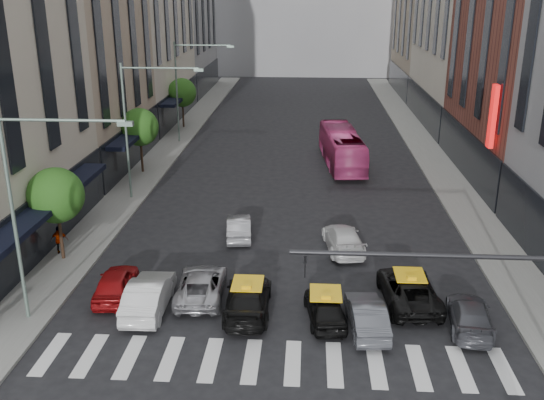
% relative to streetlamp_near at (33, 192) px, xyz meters
% --- Properties ---
extents(ground, '(160.00, 160.00, 0.00)m').
position_rel_streetlamp_near_xyz_m(ground, '(10.04, -4.00, -5.90)').
color(ground, black).
rests_on(ground, ground).
extents(sidewalk_left, '(3.00, 96.00, 0.15)m').
position_rel_streetlamp_near_xyz_m(sidewalk_left, '(-1.46, 26.00, -5.83)').
color(sidewalk_left, slate).
rests_on(sidewalk_left, ground).
extents(sidewalk_right, '(3.00, 96.00, 0.15)m').
position_rel_streetlamp_near_xyz_m(sidewalk_right, '(21.54, 26.00, -5.83)').
color(sidewalk_right, slate).
rests_on(sidewalk_right, ground).
extents(building_left_b, '(8.00, 16.00, 24.00)m').
position_rel_streetlamp_near_xyz_m(building_left_b, '(-6.96, 24.00, 6.10)').
color(building_left_b, tan).
rests_on(building_left_b, ground).
extents(tree_near, '(2.88, 2.88, 4.95)m').
position_rel_streetlamp_near_xyz_m(tree_near, '(-1.76, 6.00, -2.25)').
color(tree_near, black).
rests_on(tree_near, sidewalk_left).
extents(tree_mid, '(2.88, 2.88, 4.95)m').
position_rel_streetlamp_near_xyz_m(tree_mid, '(-1.76, 22.00, -2.25)').
color(tree_mid, black).
rests_on(tree_mid, sidewalk_left).
extents(tree_far, '(2.88, 2.88, 4.95)m').
position_rel_streetlamp_near_xyz_m(tree_far, '(-1.76, 38.00, -2.25)').
color(tree_far, black).
rests_on(tree_far, sidewalk_left).
extents(streetlamp_near, '(5.38, 0.25, 9.00)m').
position_rel_streetlamp_near_xyz_m(streetlamp_near, '(0.00, 0.00, 0.00)').
color(streetlamp_near, gray).
rests_on(streetlamp_near, sidewalk_left).
extents(streetlamp_mid, '(5.38, 0.25, 9.00)m').
position_rel_streetlamp_near_xyz_m(streetlamp_mid, '(0.00, 16.00, 0.00)').
color(streetlamp_mid, gray).
rests_on(streetlamp_mid, sidewalk_left).
extents(streetlamp_far, '(5.38, 0.25, 9.00)m').
position_rel_streetlamp_near_xyz_m(streetlamp_far, '(0.00, 32.00, 0.00)').
color(streetlamp_far, gray).
rests_on(streetlamp_far, sidewalk_left).
extents(traffic_signal, '(10.10, 0.20, 6.00)m').
position_rel_streetlamp_near_xyz_m(traffic_signal, '(17.74, -5.00, -1.43)').
color(traffic_signal, black).
rests_on(traffic_signal, ground).
extents(liberty_sign, '(0.30, 0.70, 4.00)m').
position_rel_streetlamp_near_xyz_m(liberty_sign, '(22.64, 16.00, 0.10)').
color(liberty_sign, red).
rests_on(liberty_sign, ground).
extents(car_red, '(1.93, 4.12, 1.36)m').
position_rel_streetlamp_near_xyz_m(car_red, '(2.24, 2.32, -5.22)').
color(car_red, maroon).
rests_on(car_red, ground).
extents(car_white_front, '(1.70, 4.64, 1.52)m').
position_rel_streetlamp_near_xyz_m(car_white_front, '(4.10, 1.17, -5.15)').
color(car_white_front, silver).
rests_on(car_white_front, ground).
extents(car_silver, '(2.37, 4.75, 1.29)m').
position_rel_streetlamp_near_xyz_m(car_silver, '(6.23, 2.52, -5.26)').
color(car_silver, '#98989D').
rests_on(car_silver, ground).
extents(taxi_left, '(2.07, 4.89, 1.41)m').
position_rel_streetlamp_near_xyz_m(taxi_left, '(8.53, 1.23, -5.20)').
color(taxi_left, black).
rests_on(taxi_left, ground).
extents(taxi_center, '(2.03, 3.98, 1.30)m').
position_rel_streetlamp_near_xyz_m(taxi_center, '(11.94, 0.74, -5.25)').
color(taxi_center, black).
rests_on(taxi_center, ground).
extents(car_grey_mid, '(1.72, 4.14, 1.33)m').
position_rel_streetlamp_near_xyz_m(car_grey_mid, '(13.66, 0.12, -5.24)').
color(car_grey_mid, '#44464C').
rests_on(car_grey_mid, ground).
extents(taxi_right, '(2.67, 5.17, 1.39)m').
position_rel_streetlamp_near_xyz_m(taxi_right, '(15.77, 2.53, -5.21)').
color(taxi_right, black).
rests_on(taxi_right, ground).
extents(car_grey_curb, '(2.23, 4.39, 1.22)m').
position_rel_streetlamp_near_xyz_m(car_grey_curb, '(18.03, 0.50, -5.29)').
color(car_grey_curb, '#42434A').
rests_on(car_grey_curb, ground).
extents(car_row2_left, '(1.77, 3.98, 1.27)m').
position_rel_streetlamp_near_xyz_m(car_row2_left, '(7.17, 9.74, -5.27)').
color(car_row2_left, '#ABABB0').
rests_on(car_row2_left, ground).
extents(car_row2_right, '(2.46, 4.81, 1.34)m').
position_rel_streetlamp_near_xyz_m(car_row2_right, '(13.10, 8.30, -5.24)').
color(car_row2_right, silver).
rests_on(car_row2_right, ground).
extents(bus, '(3.50, 10.77, 2.95)m').
position_rel_streetlamp_near_xyz_m(bus, '(13.77, 25.21, -4.43)').
color(bus, '#B93671').
rests_on(bus, ground).
extents(pedestrian_far, '(0.96, 0.51, 1.56)m').
position_rel_streetlamp_near_xyz_m(pedestrian_far, '(-2.12, 6.58, -4.98)').
color(pedestrian_far, gray).
rests_on(pedestrian_far, sidewalk_left).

